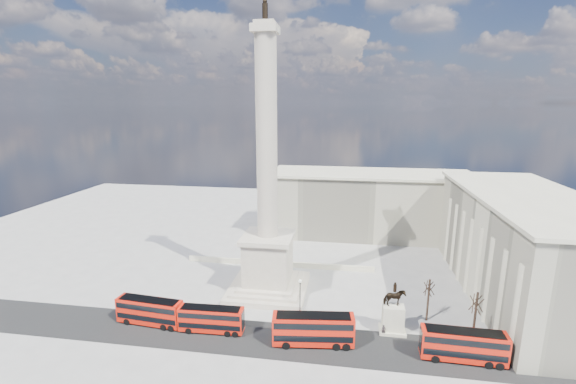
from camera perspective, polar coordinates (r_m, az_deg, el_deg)
The scene contains 18 objects.
ground at distance 69.53m, azimuth -3.76°, elevation -16.18°, with size 180.00×180.00×0.00m, color #A4A39C.
asphalt_road at distance 60.33m, azimuth -0.97°, elevation -21.14°, with size 120.00×9.00×0.01m, color #242424.
nelsons_column at distance 68.87m, azimuth -3.03°, elevation -4.72°, with size 14.00×14.00×49.85m.
balustrade_wall at distance 83.35m, azimuth -1.37°, elevation -10.56°, with size 40.00×0.60×1.10m, color beige.
building_east at distance 79.90m, azimuth 31.64°, elevation -6.90°, with size 19.00×46.00×18.60m.
building_northeast at distance 102.65m, azimuth 12.06°, elevation -1.70°, with size 51.00×17.00×16.60m.
red_bus_a at distance 66.40m, azimuth -19.74°, elevation -16.28°, with size 10.66×3.33×4.25m.
red_bus_b at distance 62.21m, azimuth -11.25°, elevation -17.98°, with size 9.90×2.60×3.99m.
red_bus_c at distance 58.28m, azimuth 3.83°, elevation -19.63°, with size 11.78×3.92×4.69m.
red_bus_d at distance 60.11m, azimuth 24.59°, elevation -19.94°, with size 10.99×2.87×4.43m.
victorian_lamp at distance 64.95m, azimuth 1.80°, elevation -14.83°, with size 0.52×0.52×6.03m.
equestrian_statue at distance 62.74m, azimuth 15.31°, elevation -17.15°, with size 3.90×2.93×8.15m.
bare_tree_near at distance 62.13m, azimuth 26.19°, elevation -14.37°, with size 1.94×1.94×8.48m.
bare_tree_mid at distance 65.96m, azimuth 20.21°, elevation -13.03°, with size 1.94×1.94×7.37m.
bare_tree_far at distance 83.75m, azimuth 26.96°, elevation -8.40°, with size 1.66×1.66×6.76m.
pedestrian_walking at distance 62.50m, azimuth 13.98°, elevation -19.29°, with size 0.63×0.41×1.72m, color #2A2425.
pedestrian_standing at distance 66.16m, azimuth 14.85°, elevation -17.38°, with size 0.85×0.66×1.74m, color #2A2425.
pedestrian_crossing at distance 62.29m, azimuth 4.52°, elevation -19.07°, with size 0.98×0.41×1.66m, color #2A2425.
Camera 1 is at (13.51, -59.21, 33.85)m, focal length 24.00 mm.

